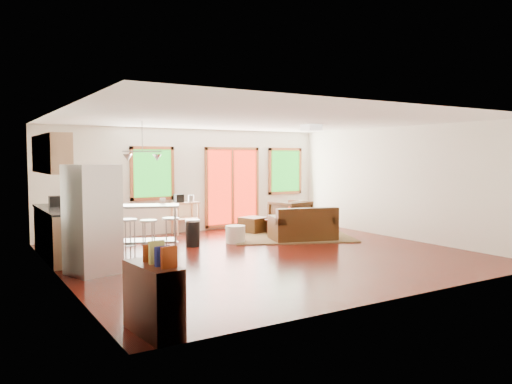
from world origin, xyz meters
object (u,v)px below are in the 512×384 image
armchair (290,214)px  refrigerator (93,219)px  kitchen_cart (184,207)px  rug (290,236)px  ottoman (254,225)px  island (140,220)px  loveseat (303,227)px  coffee_table (282,220)px

armchair → refrigerator: bearing=9.5°
armchair → refrigerator: size_ratio=0.49×
refrigerator → kitchen_cart: 4.33m
rug → ottoman: ottoman is taller
armchair → ottoman: armchair is taller
island → armchair: bearing=12.6°
loveseat → kitchen_cart: (-1.91, 2.33, 0.37)m
loveseat → kitchen_cart: bearing=145.7°
refrigerator → kitchen_cart: bearing=30.0°
coffee_table → rug: bearing=-105.5°
coffee_table → island: (-3.87, -0.73, 0.34)m
rug → kitchen_cart: bearing=138.7°
armchair → rug: bearing=42.2°
island → coffee_table: bearing=10.6°
coffee_table → island: bearing=-169.4°
rug → ottoman: size_ratio=4.73×
rug → loveseat: (-0.05, -0.60, 0.29)m
kitchen_cart → island: bearing=-132.7°
loveseat → coffee_table: bearing=96.1°
armchair → island: 4.38m
loveseat → island: size_ratio=0.99×
loveseat → armchair: size_ratio=1.85×
loveseat → refrigerator: size_ratio=0.90×
loveseat → armchair: bearing=82.6°
armchair → island: size_ratio=0.53×
coffee_table → kitchen_cart: (-2.12, 1.18, 0.36)m
island → ottoman: bearing=19.3°
ottoman → island: bearing=-160.7°
refrigerator → kitchen_cart: refrigerator is taller
loveseat → coffee_table: size_ratio=1.50×
rug → refrigerator: size_ratio=1.56×
rug → loveseat: loveseat is taller
armchair → kitchen_cart: (-2.51, 0.95, 0.24)m
armchair → refrigerator: (-5.46, -2.21, 0.45)m
refrigerator → island: size_ratio=1.09×
kitchen_cart → coffee_table: bearing=-29.1°
rug → ottoman: (-0.42, 0.97, 0.18)m
rug → armchair: bearing=54.7°
coffee_table → kitchen_cart: bearing=150.9°
island → kitchen_cart: (1.76, 1.91, 0.02)m
kitchen_cart → refrigerator: bearing=-133.0°
loveseat → armchair: (0.60, 1.37, 0.13)m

